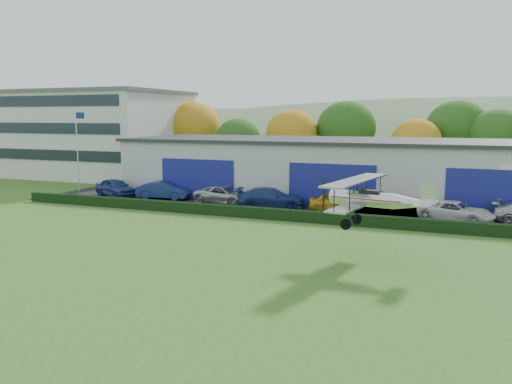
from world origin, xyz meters
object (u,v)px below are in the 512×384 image
(car_5, at_px, (387,205))
(car_6, at_px, (456,212))
(office_block, at_px, (97,133))
(car_0, at_px, (116,188))
(hangar, at_px, (347,169))
(car_2, at_px, (225,195))
(car_4, at_px, (337,202))
(flagpole, at_px, (78,143))
(car_1, at_px, (164,190))
(car_3, at_px, (271,198))
(biplane, at_px, (371,198))

(car_5, distance_m, car_6, 4.78)
(office_block, bearing_deg, car_0, -47.20)
(hangar, height_order, office_block, office_block)
(office_block, height_order, car_2, office_block)
(car_0, bearing_deg, hangar, -46.24)
(hangar, bearing_deg, car_4, -84.16)
(flagpole, xyz_separation_m, car_4, (25.63, -1.32, -4.03))
(car_1, distance_m, car_6, 24.28)
(flagpole, distance_m, car_3, 20.77)
(car_4, height_order, biplane, biplane)
(office_block, relative_size, car_4, 4.95)
(flagpole, distance_m, car_5, 29.79)
(flagpole, xyz_separation_m, car_6, (34.24, -2.10, -4.03))
(car_0, height_order, car_4, car_0)
(car_2, relative_size, car_3, 0.98)
(car_3, xyz_separation_m, biplane, (9.88, -12.64, 2.45))
(office_block, relative_size, car_6, 4.04)
(biplane, bearing_deg, flagpole, 164.82)
(hangar, bearing_deg, car_5, -59.29)
(car_1, distance_m, car_3, 10.36)
(hangar, xyz_separation_m, car_5, (4.59, -7.73, -1.78))
(car_1, bearing_deg, flagpole, 77.16)
(car_1, bearing_deg, car_0, 87.32)
(car_0, height_order, car_2, car_0)
(office_block, distance_m, car_0, 20.04)
(hangar, relative_size, car_0, 8.47)
(car_6, bearing_deg, flagpole, 102.47)
(office_block, distance_m, car_2, 28.52)
(flagpole, relative_size, car_3, 1.46)
(car_3, distance_m, car_6, 13.92)
(office_block, xyz_separation_m, car_6, (42.36, -15.10, -4.46))
(car_3, bearing_deg, flagpole, 72.14)
(flagpole, relative_size, car_5, 1.59)
(car_0, height_order, car_1, car_0)
(car_4, relative_size, car_5, 0.83)
(car_5, bearing_deg, car_4, 66.04)
(office_block, bearing_deg, car_1, -37.63)
(office_block, distance_m, car_3, 32.26)
(hangar, distance_m, car_1, 16.53)
(hangar, height_order, flagpole, flagpole)
(car_1, height_order, car_5, car_5)
(car_2, distance_m, biplane, 19.25)
(car_2, bearing_deg, car_3, -85.92)
(car_3, xyz_separation_m, car_5, (9.14, -0.18, 0.03))
(office_block, height_order, car_3, office_block)
(hangar, distance_m, flagpole, 25.68)
(flagpole, relative_size, biplane, 1.20)
(hangar, height_order, car_5, hangar)
(car_0, relative_size, biplane, 0.72)
(office_block, bearing_deg, car_4, -22.99)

